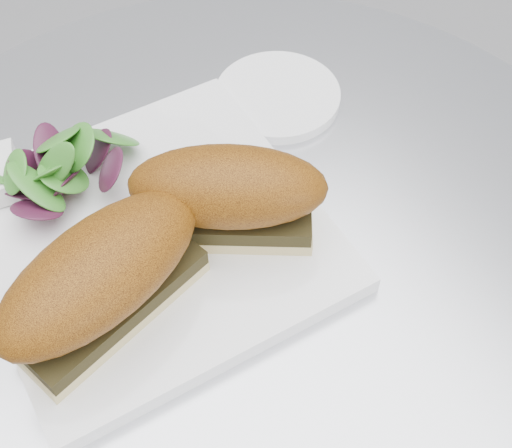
{
  "coord_description": "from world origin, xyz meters",
  "views": [
    {
      "loc": [
        -0.18,
        -0.29,
        1.21
      ],
      "look_at": [
        0.01,
        -0.01,
        0.77
      ],
      "focal_mm": 50.0,
      "sensor_mm": 36.0,
      "label": 1
    }
  ],
  "objects_px": {
    "sandwich_right": "(228,194)",
    "plate": "(151,236)",
    "saucer": "(278,96)",
    "sandwich_left": "(101,278)"
  },
  "relations": [
    {
      "from": "plate",
      "to": "sandwich_left",
      "type": "distance_m",
      "value": 0.09
    },
    {
      "from": "plate",
      "to": "sandwich_right",
      "type": "relative_size",
      "value": 1.62
    },
    {
      "from": "sandwich_right",
      "to": "saucer",
      "type": "xyz_separation_m",
      "value": [
        0.13,
        0.12,
        -0.05
      ]
    },
    {
      "from": "saucer",
      "to": "sandwich_left",
      "type": "bearing_deg",
      "value": -151.06
    },
    {
      "from": "sandwich_left",
      "to": "sandwich_right",
      "type": "height_order",
      "value": "same"
    },
    {
      "from": "plate",
      "to": "saucer",
      "type": "height_order",
      "value": "plate"
    },
    {
      "from": "plate",
      "to": "saucer",
      "type": "xyz_separation_m",
      "value": [
        0.18,
        0.08,
        -0.0
      ]
    },
    {
      "from": "plate",
      "to": "saucer",
      "type": "bearing_deg",
      "value": 24.65
    },
    {
      "from": "sandwich_right",
      "to": "plate",
      "type": "bearing_deg",
      "value": -176.17
    },
    {
      "from": "sandwich_right",
      "to": "saucer",
      "type": "distance_m",
      "value": 0.18
    }
  ]
}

